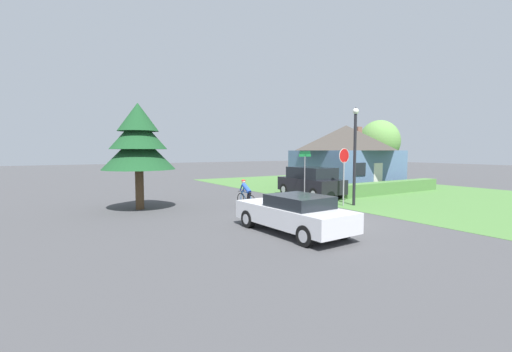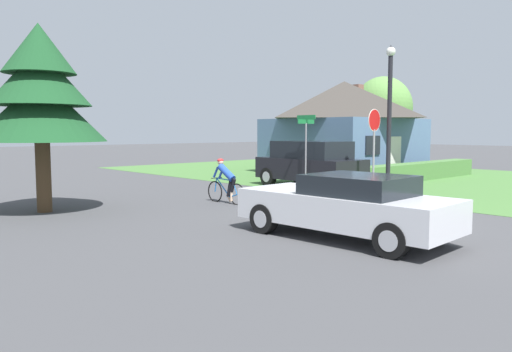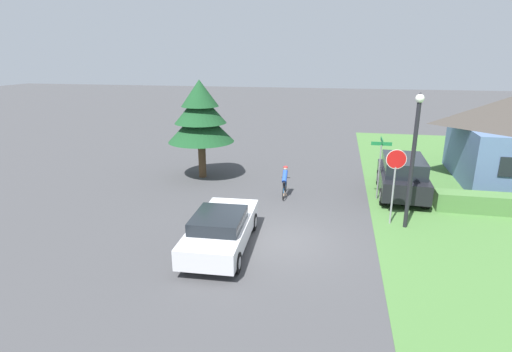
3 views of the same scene
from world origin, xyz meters
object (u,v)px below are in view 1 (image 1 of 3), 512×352
object	(u,v)px
cyclist	(246,194)
street_name_sign	(305,166)
street_lamp	(355,148)
deciduous_tree_right	(379,141)
cottage_house	(346,155)
conifer_tall_near	(138,141)
stop_sign	(344,165)
sedan_left_lane	(294,213)
parked_suv_right	(311,182)

from	to	relation	value
cyclist	street_name_sign	distance (m)	4.45
street_lamp	street_name_sign	size ratio (longest dim) A/B	1.80
deciduous_tree_right	cottage_house	bearing A→B (deg)	-166.77
cyclist	conifer_tall_near	world-z (taller)	conifer_tall_near
stop_sign	deciduous_tree_right	xyz separation A→B (m)	(13.36, 8.34, 1.62)
street_lamp	deciduous_tree_right	distance (m)	15.44
cottage_house	stop_sign	size ratio (longest dim) A/B	2.49
cottage_house	stop_sign	bearing A→B (deg)	-135.68
sedan_left_lane	deciduous_tree_right	world-z (taller)	deciduous_tree_right
sedan_left_lane	deciduous_tree_right	size ratio (longest dim) A/B	0.82
street_lamp	cottage_house	bearing A→B (deg)	45.94
cyclist	stop_sign	bearing A→B (deg)	-119.76
stop_sign	deciduous_tree_right	bearing A→B (deg)	-151.37
parked_suv_right	stop_sign	world-z (taller)	stop_sign
parked_suv_right	deciduous_tree_right	size ratio (longest dim) A/B	0.78
cottage_house	cyclist	size ratio (longest dim) A/B	4.32
conifer_tall_near	deciduous_tree_right	world-z (taller)	deciduous_tree_right
cottage_house	street_name_sign	size ratio (longest dim) A/B	2.61
street_lamp	conifer_tall_near	distance (m)	10.97
parked_suv_right	street_name_sign	world-z (taller)	street_name_sign
conifer_tall_near	street_name_sign	bearing A→B (deg)	-10.95
street_name_sign	cyclist	bearing A→B (deg)	-174.33
conifer_tall_near	deciduous_tree_right	bearing A→B (deg)	9.48
cottage_house	parked_suv_right	distance (m)	7.62
sedan_left_lane	parked_suv_right	world-z (taller)	parked_suv_right
street_name_sign	deciduous_tree_right	xyz separation A→B (m)	(13.64, 5.54, 1.79)
street_lamp	parked_suv_right	bearing A→B (deg)	85.03
stop_sign	street_name_sign	distance (m)	2.82
cottage_house	deciduous_tree_right	distance (m)	6.13
stop_sign	cottage_house	bearing A→B (deg)	-140.48
cottage_house	cyclist	xyz separation A→B (m)	(-12.03, -4.59, -1.87)
cottage_house	cyclist	bearing A→B (deg)	-157.69
cottage_house	cyclist	world-z (taller)	cottage_house
sedan_left_lane	stop_sign	xyz separation A→B (m)	(5.95, 3.34, 1.45)
cottage_house	street_lamp	bearing A→B (deg)	-132.61
street_name_sign	conifer_tall_near	distance (m)	9.32
cyclist	conifer_tall_near	distance (m)	5.91
cottage_house	street_lamp	size ratio (longest dim) A/B	1.45
conifer_tall_near	street_lamp	bearing A→B (deg)	-25.85
parked_suv_right	stop_sign	size ratio (longest dim) A/B	1.49
sedan_left_lane	parked_suv_right	size ratio (longest dim) A/B	1.05
deciduous_tree_right	parked_suv_right	bearing A→B (deg)	-159.10
cottage_house	street_name_sign	xyz separation A→B (m)	(-7.79, -4.16, -0.59)
street_name_sign	street_lamp	bearing A→B (deg)	-74.80
cyclist	parked_suv_right	distance (m)	5.53
cottage_house	stop_sign	distance (m)	10.25
street_name_sign	deciduous_tree_right	distance (m)	14.83
cyclist	conifer_tall_near	xyz separation A→B (m)	(-4.81, 2.17, 2.66)
street_name_sign	sedan_left_lane	bearing A→B (deg)	-132.64
cyclist	parked_suv_right	size ratio (longest dim) A/B	0.39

